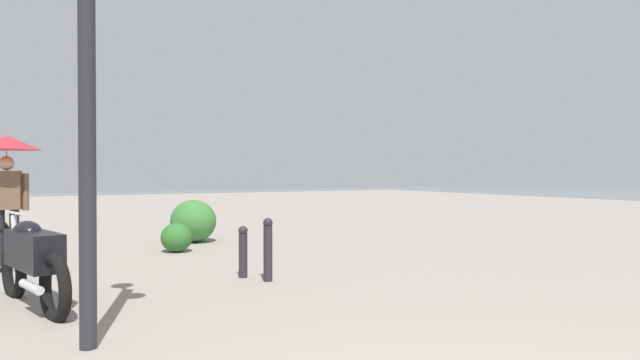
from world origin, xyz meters
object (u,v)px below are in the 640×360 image
(bollard_mid, at_px, (243,251))
(motorcycle, at_px, (32,260))
(pedestrian, at_px, (7,163))
(bollard_near, at_px, (268,248))
(lamppost, at_px, (87,42))

(bollard_mid, bearing_deg, motorcycle, 99.52)
(motorcycle, height_order, pedestrian, pedestrian)
(motorcycle, height_order, bollard_near, motorcycle)
(lamppost, distance_m, bollard_near, 3.76)
(lamppost, bearing_deg, motorcycle, 9.86)
(lamppost, xyz_separation_m, bollard_near, (1.90, -2.49, -2.09))
(pedestrian, height_order, bollard_near, pedestrian)
(lamppost, height_order, bollard_near, lamppost)
(lamppost, bearing_deg, bollard_near, -52.63)
(motorcycle, distance_m, bollard_near, 2.81)
(lamppost, relative_size, bollard_near, 4.44)
(lamppost, relative_size, bollard_mid, 5.26)
(motorcycle, bearing_deg, pedestrian, 3.71)
(motorcycle, distance_m, bollard_mid, 2.66)
(motorcycle, height_order, bollard_mid, motorcycle)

